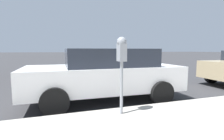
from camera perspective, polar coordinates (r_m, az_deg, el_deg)
ground_plane at (r=6.14m, az=-0.91°, el=-7.02°), size 220.00×220.00×0.00m
parking_meter at (r=3.37m, az=3.17°, el=4.70°), size 0.21×0.19×1.52m
car_white at (r=5.02m, az=-2.32°, el=-0.99°), size 2.13×4.35×1.48m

